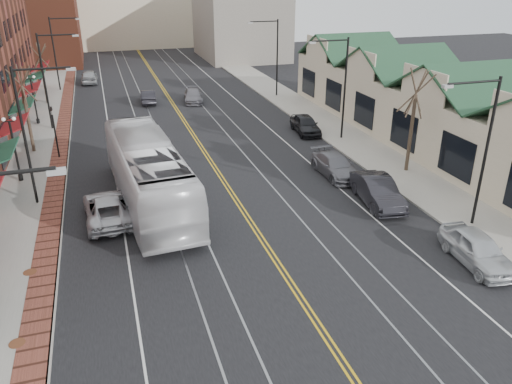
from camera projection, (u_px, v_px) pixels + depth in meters
ground at (326, 338)px, 19.05m from camera, size 160.00×160.00×0.00m
sidewalk_left at (35, 180)px, 33.16m from camera, size 4.00×120.00×0.15m
sidewalk_right at (358, 145)px, 39.72m from camera, size 4.00×120.00×0.15m
building_right at (427, 112)px, 40.45m from camera, size 8.00×36.00×4.60m
backdrop_left at (27, 13)px, 72.79m from camera, size 14.00×18.00×14.00m
backdrop_mid at (132, 20)px, 91.26m from camera, size 22.00×14.00×9.00m
backdrop_right at (240, 21)px, 77.53m from camera, size 12.00×16.00×11.00m
streetlight_l_1 at (31, 123)px, 27.92m from camera, size 3.33×0.25×8.00m
streetlight_l_2 at (49, 72)px, 41.85m from camera, size 3.33×0.25×8.00m
streetlight_l_3 at (58, 46)px, 55.79m from camera, size 3.33×0.25×8.00m
streetlight_r_0 at (481, 139)px, 25.25m from camera, size 3.33×0.25×8.00m
streetlight_r_1 at (340, 79)px, 39.18m from camera, size 3.33×0.25×8.00m
streetlight_r_2 at (273, 50)px, 53.12m from camera, size 3.33×0.25×8.00m
lamppost_l_2 at (15, 151)px, 32.07m from camera, size 0.84×0.28×4.27m
lamppost_l_3 at (34, 101)px, 44.27m from camera, size 0.84×0.28×4.27m
tree_left_near at (26, 108)px, 36.85m from camera, size 1.78×1.37×6.48m
tree_left_far at (43, 72)px, 50.88m from camera, size 1.66×1.28×6.02m
tree_right_mid at (413, 119)px, 33.13m from camera, size 1.90×1.46×6.93m
manhole_mid at (17, 343)px, 18.53m from camera, size 0.60×0.60×0.02m
manhole_far at (30, 272)px, 22.89m from camera, size 0.60×0.60×0.02m
traffic_signal at (54, 128)px, 36.10m from camera, size 0.18×0.15×3.80m
transit_bus at (148, 173)px, 29.22m from camera, size 4.28×14.18×3.89m
parked_suv at (108, 208)px, 27.67m from camera, size 2.73×5.47×1.49m
parked_car_a at (477, 249)px, 23.59m from camera, size 2.23×4.68×1.54m
parked_car_b at (377, 191)px, 29.62m from camera, size 2.37×5.21×1.66m
parked_car_c at (335, 166)px, 33.81m from camera, size 2.02×4.89×1.41m
parked_car_d at (305, 124)px, 42.60m from camera, size 2.21×4.64×1.53m
distant_car_left at (148, 96)px, 52.29m from camera, size 1.71×4.27×1.38m
distant_car_right at (193, 96)px, 52.71m from camera, size 2.43×4.75×1.32m
distant_car_far at (89, 77)px, 61.40m from camera, size 2.02×4.79×1.62m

